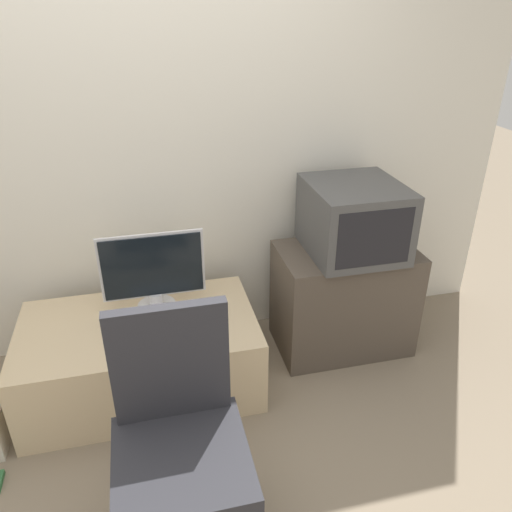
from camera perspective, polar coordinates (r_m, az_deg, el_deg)
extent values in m
plane|color=#7F705B|center=(2.40, -8.57, -26.97)|extent=(12.00, 12.00, 0.00)
cube|color=silver|center=(2.81, -13.39, 13.59)|extent=(4.40, 0.05, 2.60)
cube|color=#CCB289|center=(2.82, -12.93, -11.03)|extent=(1.23, 0.71, 0.43)
cube|color=#4C4238|center=(3.06, 9.93, -4.81)|extent=(0.79, 0.48, 0.65)
cylinder|color=silver|center=(2.80, -11.17, -5.58)|extent=(0.21, 0.21, 0.02)
cylinder|color=silver|center=(2.77, -11.25, -4.82)|extent=(0.08, 0.08, 0.07)
cube|color=silver|center=(2.68, -11.66, -1.06)|extent=(0.55, 0.01, 0.37)
cube|color=black|center=(2.67, -11.65, -1.12)|extent=(0.52, 0.02, 0.34)
cube|color=white|center=(2.63, -10.18, -7.87)|extent=(0.36, 0.11, 0.01)
ellipsoid|color=#4C4C51|center=(2.63, -4.58, -7.21)|extent=(0.07, 0.04, 0.03)
cube|color=#474747|center=(2.82, 11.06, 4.22)|extent=(0.50, 0.54, 0.40)
cube|color=black|center=(2.61, 13.39, 1.95)|extent=(0.41, 0.01, 0.31)
cylinder|color=#4C4C51|center=(2.16, -8.06, -25.95)|extent=(0.05, 0.05, 0.36)
cube|color=#28282D|center=(2.00, -8.48, -22.27)|extent=(0.50, 0.50, 0.07)
cube|color=#28282D|center=(1.96, -9.78, -11.86)|extent=(0.45, 0.05, 0.50)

